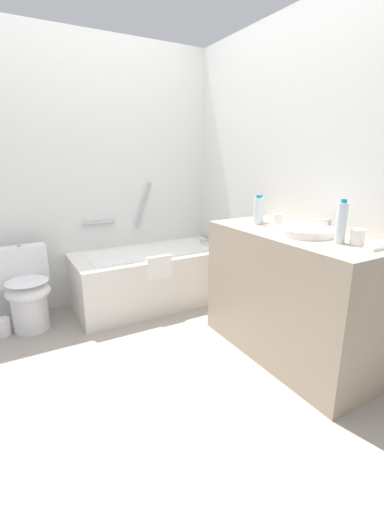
% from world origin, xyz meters
% --- Properties ---
extents(ground_plane, '(3.69, 3.69, 0.00)m').
position_xyz_m(ground_plane, '(0.00, 0.00, 0.00)').
color(ground_plane, '#9E9389').
extents(wall_back_tiled, '(3.09, 0.10, 2.36)m').
position_xyz_m(wall_back_tiled, '(0.00, 1.35, 1.18)').
color(wall_back_tiled, silver).
rests_on(wall_back_tiled, ground_plane).
extents(wall_right_mirror, '(0.10, 2.99, 2.36)m').
position_xyz_m(wall_right_mirror, '(1.39, 0.00, 1.18)').
color(wall_right_mirror, silver).
rests_on(wall_right_mirror, ground_plane).
extents(bathtub, '(1.45, 0.68, 1.11)m').
position_xyz_m(bathtub, '(0.59, 0.96, 0.27)').
color(bathtub, silver).
rests_on(bathtub, ground_plane).
extents(toilet, '(0.39, 0.47, 0.67)m').
position_xyz_m(toilet, '(-0.50, 0.98, 0.32)').
color(toilet, white).
rests_on(toilet, ground_plane).
extents(vanity_counter, '(0.56, 1.25, 0.88)m').
position_xyz_m(vanity_counter, '(1.06, -0.34, 0.44)').
color(vanity_counter, tan).
rests_on(vanity_counter, ground_plane).
extents(sink_basin, '(0.35, 0.35, 0.05)m').
position_xyz_m(sink_basin, '(1.05, -0.42, 0.90)').
color(sink_basin, white).
rests_on(sink_basin, vanity_counter).
extents(sink_faucet, '(0.13, 0.15, 0.09)m').
position_xyz_m(sink_faucet, '(1.26, -0.42, 0.92)').
color(sink_faucet, '#BCBCC1').
rests_on(sink_faucet, vanity_counter).
extents(water_bottle_0, '(0.07, 0.07, 0.21)m').
position_xyz_m(water_bottle_0, '(1.08, 0.07, 0.98)').
color(water_bottle_0, silver).
rests_on(water_bottle_0, vanity_counter).
extents(water_bottle_1, '(0.06, 0.06, 0.25)m').
position_xyz_m(water_bottle_1, '(1.06, -0.66, 1.00)').
color(water_bottle_1, silver).
rests_on(water_bottle_1, vanity_counter).
extents(water_bottle_2, '(0.06, 0.06, 0.21)m').
position_xyz_m(water_bottle_2, '(1.02, 0.02, 0.98)').
color(water_bottle_2, silver).
rests_on(water_bottle_2, vanity_counter).
extents(drinking_glass_0, '(0.08, 0.08, 0.09)m').
position_xyz_m(drinking_glass_0, '(1.10, -0.74, 0.93)').
color(drinking_glass_0, white).
rests_on(drinking_glass_0, vanity_counter).
extents(drinking_glass_1, '(0.07, 0.07, 0.09)m').
position_xyz_m(drinking_glass_1, '(1.09, -0.12, 0.93)').
color(drinking_glass_1, white).
rests_on(drinking_glass_1, vanity_counter).
extents(soap_dish, '(0.09, 0.06, 0.02)m').
position_xyz_m(soap_dish, '(1.09, -0.85, 0.89)').
color(soap_dish, white).
rests_on(soap_dish, vanity_counter).
extents(toilet_paper_roll, '(0.11, 0.11, 0.14)m').
position_xyz_m(toilet_paper_roll, '(-0.71, 0.95, 0.07)').
color(toilet_paper_roll, white).
rests_on(toilet_paper_roll, ground_plane).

